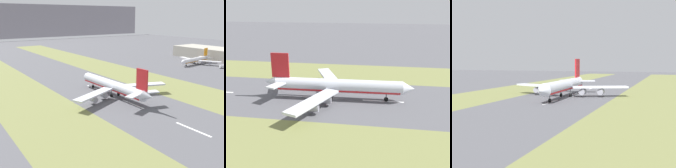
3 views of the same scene
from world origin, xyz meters
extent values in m
plane|color=#56565B|center=(0.00, 0.00, 0.00)|extent=(800.00, 800.00, 0.00)
cube|color=olive|center=(-45.00, 0.00, 0.00)|extent=(40.00, 600.00, 0.01)
cube|color=olive|center=(45.00, 0.00, 0.00)|extent=(40.00, 600.00, 0.01)
cube|color=silver|center=(0.00, -18.22, 0.01)|extent=(1.20, 18.00, 0.01)
cube|color=silver|center=(0.00, 21.78, 0.01)|extent=(1.20, 18.00, 0.01)
cylinder|color=silver|center=(0.31, 1.78, 6.20)|extent=(7.34, 56.13, 6.00)
cone|color=silver|center=(-0.42, 32.27, 6.20)|extent=(6.00, 5.14, 5.88)
cone|color=silver|center=(1.05, -29.21, 7.00)|extent=(5.24, 6.12, 5.10)
cube|color=red|center=(0.31, 1.78, 4.55)|extent=(6.99, 53.88, 0.70)
cube|color=silver|center=(-17.01, -5.86, 5.30)|extent=(29.00, 17.01, 0.90)
cube|color=silver|center=(17.98, -5.02, 5.30)|extent=(29.25, 15.83, 0.90)
cylinder|color=#93939E|center=(-8.59, -2.44, 2.85)|extent=(3.31, 4.88, 3.20)
cylinder|color=#93939E|center=(-17.50, -6.15, 2.85)|extent=(3.31, 4.88, 3.20)
cylinder|color=#93939E|center=(9.40, -2.01, 2.85)|extent=(3.31, 4.88, 3.20)
cylinder|color=#93939E|center=(18.48, -5.29, 2.85)|extent=(3.31, 4.88, 3.20)
cube|color=red|center=(0.93, -24.21, 14.70)|extent=(0.99, 8.02, 11.00)
cube|color=silver|center=(-4.57, -24.35, 7.20)|extent=(10.89, 7.47, 0.60)
cube|color=silver|center=(6.43, -24.08, 7.20)|extent=(10.84, 7.08, 0.60)
cylinder|color=#59595E|center=(-0.20, 23.05, 2.50)|extent=(0.50, 0.50, 3.20)
cylinder|color=black|center=(-0.20, 23.05, 0.90)|extent=(0.94, 1.82, 1.80)
cylinder|color=#59595E|center=(-2.22, -1.28, 2.50)|extent=(0.50, 0.50, 3.20)
cylinder|color=black|center=(-2.22, -1.28, 0.90)|extent=(0.94, 1.82, 1.80)
cylinder|color=#59595E|center=(2.98, -1.16, 2.50)|extent=(0.50, 0.50, 3.20)
cylinder|color=black|center=(2.98, -1.16, 0.90)|extent=(0.94, 1.82, 1.80)
camera|label=1|loc=(-86.41, -122.20, 46.10)|focal=42.00mm
camera|label=2|loc=(108.82, 19.20, 42.32)|focal=42.00mm
camera|label=3|loc=(-52.60, 153.90, 18.86)|focal=50.00mm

